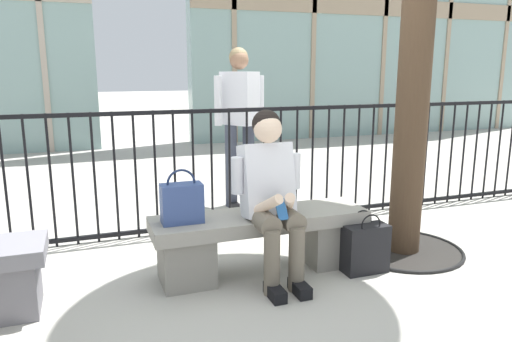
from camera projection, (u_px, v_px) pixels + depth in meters
name	position (u px, v px, depth m)	size (l,w,h in m)	color
ground_plane	(260.00, 271.00, 3.62)	(60.00, 60.00, 0.00)	#B2ADA3
stone_bench	(261.00, 237.00, 3.56)	(1.60, 0.44, 0.45)	gray
seated_person_with_phone	(271.00, 191.00, 3.38)	(0.52, 0.66, 1.21)	#6B6051
handbag_on_bench	(182.00, 202.00, 3.30)	(0.28, 0.15, 0.38)	#33477F
shopping_bag	(365.00, 248.00, 3.58)	(0.34, 0.16, 0.46)	black
bystander_at_railing	(240.00, 115.00, 5.17)	(0.55, 0.44, 1.71)	#383D4C
plaza_railing	(221.00, 169.00, 4.49)	(9.49, 0.04, 1.14)	black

